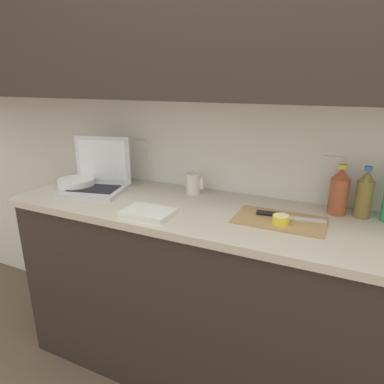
{
  "coord_description": "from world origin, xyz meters",
  "views": [
    {
      "loc": [
        0.32,
        -1.37,
        1.51
      ],
      "look_at": [
        -0.31,
        -0.01,
        1.02
      ],
      "focal_mm": 32.0,
      "sensor_mm": 36.0,
      "label": 1
    }
  ],
  "objects_px": {
    "cutting_board": "(280,220)",
    "bottle_water_clear": "(339,192)",
    "bowl_white": "(76,184)",
    "bottle_oil_tall": "(364,195)",
    "measuring_cup": "(193,183)",
    "knife": "(278,215)",
    "lemon_half_cut": "(281,219)",
    "laptop": "(98,178)"
  },
  "relations": [
    {
      "from": "knife",
      "to": "lemon_half_cut",
      "type": "height_order",
      "value": "lemon_half_cut"
    },
    {
      "from": "knife",
      "to": "bottle_oil_tall",
      "type": "relative_size",
      "value": 1.28
    },
    {
      "from": "knife",
      "to": "lemon_half_cut",
      "type": "relative_size",
      "value": 4.19
    },
    {
      "from": "knife",
      "to": "laptop",
      "type": "bearing_deg",
      "value": 171.23
    },
    {
      "from": "laptop",
      "to": "lemon_half_cut",
      "type": "relative_size",
      "value": 5.28
    },
    {
      "from": "cutting_board",
      "to": "lemon_half_cut",
      "type": "distance_m",
      "value": 0.05
    },
    {
      "from": "knife",
      "to": "measuring_cup",
      "type": "height_order",
      "value": "measuring_cup"
    },
    {
      "from": "laptop",
      "to": "lemon_half_cut",
      "type": "height_order",
      "value": "laptop"
    },
    {
      "from": "bottle_water_clear",
      "to": "bowl_white",
      "type": "distance_m",
      "value": 1.35
    },
    {
      "from": "knife",
      "to": "bottle_oil_tall",
      "type": "xyz_separation_m",
      "value": [
        0.32,
        0.17,
        0.09
      ]
    },
    {
      "from": "lemon_half_cut",
      "to": "bottle_oil_tall",
      "type": "height_order",
      "value": "bottle_oil_tall"
    },
    {
      "from": "knife",
      "to": "bottle_water_clear",
      "type": "relative_size",
      "value": 1.3
    },
    {
      "from": "cutting_board",
      "to": "lemon_half_cut",
      "type": "height_order",
      "value": "lemon_half_cut"
    },
    {
      "from": "bottle_oil_tall",
      "to": "bottle_water_clear",
      "type": "distance_m",
      "value": 0.1
    },
    {
      "from": "bottle_water_clear",
      "to": "measuring_cup",
      "type": "xyz_separation_m",
      "value": [
        -0.7,
        -0.01,
        -0.05
      ]
    },
    {
      "from": "cutting_board",
      "to": "bottle_oil_tall",
      "type": "xyz_separation_m",
      "value": [
        0.31,
        0.2,
        0.1
      ]
    },
    {
      "from": "knife",
      "to": "bottle_water_clear",
      "type": "height_order",
      "value": "bottle_water_clear"
    },
    {
      "from": "bottle_oil_tall",
      "to": "bowl_white",
      "type": "xyz_separation_m",
      "value": [
        -1.43,
        -0.21,
        -0.08
      ]
    },
    {
      "from": "laptop",
      "to": "cutting_board",
      "type": "distance_m",
      "value": 1.0
    },
    {
      "from": "cutting_board",
      "to": "lemon_half_cut",
      "type": "xyz_separation_m",
      "value": [
        0.01,
        -0.04,
        0.02
      ]
    },
    {
      "from": "bottle_water_clear",
      "to": "bowl_white",
      "type": "height_order",
      "value": "bottle_water_clear"
    },
    {
      "from": "cutting_board",
      "to": "knife",
      "type": "relative_size",
      "value": 1.29
    },
    {
      "from": "laptop",
      "to": "bottle_water_clear",
      "type": "distance_m",
      "value": 1.22
    },
    {
      "from": "bowl_white",
      "to": "lemon_half_cut",
      "type": "bearing_deg",
      "value": -1.51
    },
    {
      "from": "lemon_half_cut",
      "to": "knife",
      "type": "bearing_deg",
      "value": 108.91
    },
    {
      "from": "cutting_board",
      "to": "bottle_water_clear",
      "type": "distance_m",
      "value": 0.31
    },
    {
      "from": "cutting_board",
      "to": "bowl_white",
      "type": "height_order",
      "value": "bowl_white"
    },
    {
      "from": "knife",
      "to": "bottle_oil_tall",
      "type": "height_order",
      "value": "bottle_oil_tall"
    },
    {
      "from": "bottle_oil_tall",
      "to": "knife",
      "type": "bearing_deg",
      "value": -152.15
    },
    {
      "from": "cutting_board",
      "to": "lemon_half_cut",
      "type": "relative_size",
      "value": 5.39
    },
    {
      "from": "cutting_board",
      "to": "bowl_white",
      "type": "xyz_separation_m",
      "value": [
        -1.11,
        -0.01,
        0.02
      ]
    },
    {
      "from": "bottle_oil_tall",
      "to": "measuring_cup",
      "type": "relative_size",
      "value": 2.1
    },
    {
      "from": "laptop",
      "to": "knife",
      "type": "relative_size",
      "value": 1.26
    },
    {
      "from": "lemon_half_cut",
      "to": "bottle_water_clear",
      "type": "bearing_deg",
      "value": 50.19
    },
    {
      "from": "knife",
      "to": "bottle_oil_tall",
      "type": "bearing_deg",
      "value": 19.19
    },
    {
      "from": "cutting_board",
      "to": "bowl_white",
      "type": "bearing_deg",
      "value": -179.4
    },
    {
      "from": "laptop",
      "to": "bottle_water_clear",
      "type": "bearing_deg",
      "value": -5.25
    },
    {
      "from": "bottle_oil_tall",
      "to": "measuring_cup",
      "type": "xyz_separation_m",
      "value": [
        -0.8,
        -0.01,
        -0.05
      ]
    },
    {
      "from": "bowl_white",
      "to": "cutting_board",
      "type": "bearing_deg",
      "value": 0.6
    },
    {
      "from": "cutting_board",
      "to": "knife",
      "type": "distance_m",
      "value": 0.03
    },
    {
      "from": "laptop",
      "to": "measuring_cup",
      "type": "distance_m",
      "value": 0.53
    },
    {
      "from": "cutting_board",
      "to": "laptop",
      "type": "bearing_deg",
      "value": 178.29
    }
  ]
}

